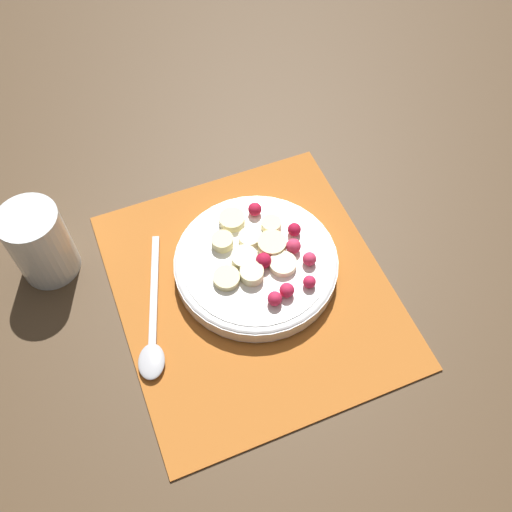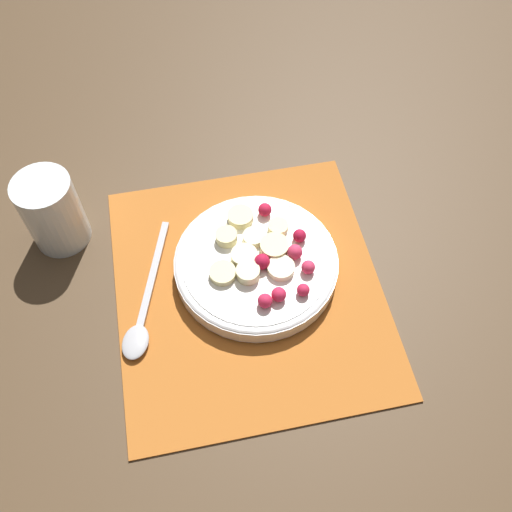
% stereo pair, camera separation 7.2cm
% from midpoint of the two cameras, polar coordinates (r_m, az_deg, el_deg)
% --- Properties ---
extents(ground_plane, '(3.00, 3.00, 0.00)m').
position_cam_midpoint_polar(ground_plane, '(0.74, 2.01, -3.42)').
color(ground_plane, '#4C3823').
extents(placemat, '(0.38, 0.34, 0.01)m').
position_cam_midpoint_polar(placemat, '(0.73, 2.02, -3.31)').
color(placemat, '#B26023').
rests_on(placemat, ground_plane).
extents(fruit_bowl, '(0.21, 0.21, 0.04)m').
position_cam_midpoint_polar(fruit_bowl, '(0.73, 2.85, -0.86)').
color(fruit_bowl, white).
rests_on(fruit_bowl, placemat).
extents(spoon, '(0.20, 0.08, 0.01)m').
position_cam_midpoint_polar(spoon, '(0.71, -8.55, -6.36)').
color(spoon, '#B2B2B7').
rests_on(spoon, placemat).
extents(drinking_glass, '(0.07, 0.07, 0.11)m').
position_cam_midpoint_polar(drinking_glass, '(0.77, -17.23, 4.06)').
color(drinking_glass, white).
rests_on(drinking_glass, ground_plane).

